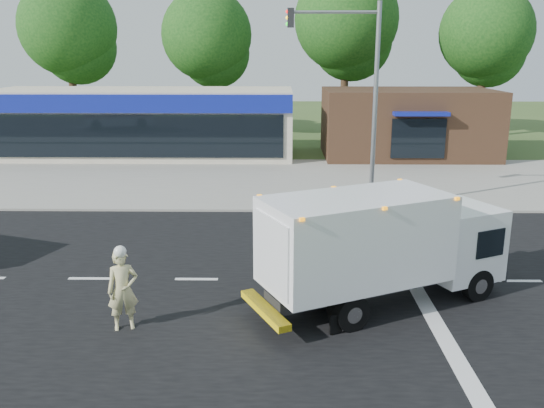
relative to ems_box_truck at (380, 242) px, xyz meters
name	(u,v)px	position (x,y,z in m)	size (l,w,h in m)	color
ground	(304,280)	(-1.79, 1.58, -1.68)	(120.00, 120.00, 0.00)	#385123
road_asphalt	(304,280)	(-1.79, 1.58, -1.67)	(60.00, 14.00, 0.02)	black
sidewalk	(296,203)	(-1.79, 9.78, -1.62)	(60.00, 2.40, 0.12)	gray
parking_apron	(293,175)	(-1.79, 15.58, -1.67)	(60.00, 9.00, 0.02)	gray
lane_markings	(359,300)	(-0.44, 0.23, -1.66)	(55.20, 7.00, 0.01)	silver
ems_box_truck	(380,242)	(0.00, 0.00, 0.00)	(6.79, 4.67, 2.91)	black
emergency_worker	(123,289)	(-6.01, -1.36, -0.69)	(0.80, 0.66, 2.01)	#C1B881
retail_strip_mall	(143,122)	(-10.79, 21.51, 0.34)	(18.00, 6.20, 4.00)	#BCB19C
brown_storefront	(407,123)	(5.21, 21.56, 0.32)	(10.00, 6.70, 4.00)	#382316
traffic_signal_pole	(359,85)	(0.56, 9.18, 3.25)	(3.51, 0.25, 8.00)	gray
background_trees	(278,34)	(-2.64, 29.74, 5.70)	(36.77, 7.39, 12.10)	#332114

